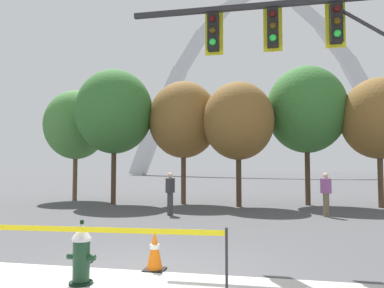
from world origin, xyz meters
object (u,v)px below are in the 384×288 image
object	(u,v)px
fire_hydrant	(82,254)
traffic_signal_gantry	(357,50)
traffic_cone_by_hydrant	(155,250)
pedestrian_walking_left	(170,193)
monument_arch	(261,91)
pedestrian_standing_center	(326,194)

from	to	relation	value
fire_hydrant	traffic_signal_gantry	xyz separation A→B (m)	(4.78, 3.40, 3.94)
traffic_cone_by_hydrant	pedestrian_walking_left	size ratio (longest dim) A/B	0.46
fire_hydrant	monument_arch	world-z (taller)	monument_arch
pedestrian_walking_left	fire_hydrant	bearing A→B (deg)	-84.17
pedestrian_walking_left	pedestrian_standing_center	world-z (taller)	same
pedestrian_standing_center	monument_arch	bearing A→B (deg)	93.80
fire_hydrant	pedestrian_standing_center	bearing A→B (deg)	62.47
pedestrian_standing_center	traffic_cone_by_hydrant	bearing A→B (deg)	-115.60
fire_hydrant	pedestrian_walking_left	xyz separation A→B (m)	(-0.86, 8.46, 0.35)
traffic_cone_by_hydrant	pedestrian_walking_left	world-z (taller)	pedestrian_walking_left
traffic_signal_gantry	pedestrian_standing_center	world-z (taller)	traffic_signal_gantry
monument_arch	pedestrian_walking_left	xyz separation A→B (m)	(-1.64, -61.53, -15.77)
fire_hydrant	traffic_cone_by_hydrant	size ratio (longest dim) A/B	1.36
traffic_signal_gantry	pedestrian_standing_center	bearing A→B (deg)	89.71
pedestrian_standing_center	fire_hydrant	bearing A→B (deg)	-117.53
traffic_cone_by_hydrant	traffic_signal_gantry	distance (m)	6.12
traffic_cone_by_hydrant	monument_arch	bearing A→B (deg)	90.08
monument_arch	pedestrian_standing_center	distance (m)	62.90
traffic_signal_gantry	monument_arch	xyz separation A→B (m)	(-4.01, 66.58, 12.18)
pedestrian_standing_center	traffic_signal_gantry	bearing A→B (deg)	-90.29
traffic_signal_gantry	pedestrian_walking_left	world-z (taller)	traffic_signal_gantry
monument_arch	pedestrian_standing_center	xyz separation A→B (m)	(4.04, -60.76, -15.77)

